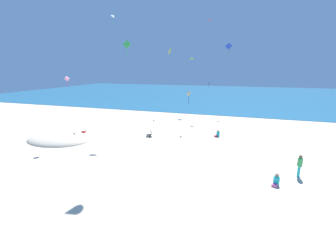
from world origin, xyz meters
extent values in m
plane|color=beige|center=(0.00, 10.00, 0.00)|extent=(120.00, 120.00, 0.00)
cube|color=#236084|center=(0.00, 52.50, 0.03)|extent=(120.00, 60.00, 0.05)
ellipsoid|color=beige|center=(-11.68, 5.53, 0.00)|extent=(6.83, 4.78, 1.30)
cube|color=black|center=(-3.13, 9.28, 0.18)|extent=(0.69, 0.71, 0.03)
cube|color=black|center=(-2.88, 9.39, 0.41)|extent=(0.42, 0.59, 0.47)
cylinder|color=#B7B7BC|center=(-3.16, 8.96, 0.09)|extent=(0.02, 0.02, 0.18)
cylinder|color=#B7B7BC|center=(-3.38, 9.47, 0.09)|extent=(0.02, 0.02, 0.18)
cube|color=red|center=(-10.91, 8.49, 0.12)|extent=(0.55, 0.65, 0.24)
cube|color=white|center=(-10.91, 8.49, 0.26)|extent=(0.57, 0.66, 0.04)
cylinder|color=#19ADB2|center=(10.02, 3.79, 0.39)|extent=(0.14, 0.14, 0.78)
cylinder|color=#19ADB2|center=(10.10, 3.95, 0.39)|extent=(0.14, 0.14, 0.78)
cylinder|color=green|center=(10.06, 3.87, 1.07)|extent=(0.42, 0.42, 0.58)
sphere|color=brown|center=(10.06, 3.87, 1.46)|extent=(0.21, 0.21, 0.21)
cylinder|color=white|center=(-10.16, 6.10, 0.26)|extent=(0.48, 0.48, 0.53)
sphere|color=tan|center=(-10.16, 6.10, 0.62)|extent=(0.21, 0.21, 0.21)
cube|color=red|center=(-10.33, 5.97, 0.08)|extent=(0.47, 0.45, 0.15)
cylinder|color=#19ADB2|center=(4.06, 11.49, 0.27)|extent=(0.50, 0.50, 0.54)
sphere|color=#A87A5B|center=(4.06, 11.49, 0.64)|extent=(0.22, 0.22, 0.22)
cube|color=red|center=(3.89, 11.36, 0.08)|extent=(0.48, 0.46, 0.16)
cylinder|color=#19ADB2|center=(8.44, 2.24, 0.28)|extent=(0.49, 0.49, 0.56)
sphere|color=#A87A5B|center=(8.44, 2.24, 0.67)|extent=(0.23, 0.23, 0.23)
cube|color=#D8599E|center=(8.34, 2.04, 0.08)|extent=(0.44, 0.50, 0.16)
pyramid|color=red|center=(1.08, 24.15, 14.49)|extent=(0.70, 0.65, 0.26)
cylinder|color=pink|center=(1.09, 24.16, 13.89)|extent=(0.06, 0.07, 0.42)
cube|color=pink|center=(-9.56, 5.14, 6.29)|extent=(0.53, 0.23, 0.51)
cylinder|color=#DB3DA8|center=(-9.56, 5.14, 5.81)|extent=(0.04, 0.05, 0.60)
cube|color=green|center=(-5.30, 9.17, 9.62)|extent=(0.88, 0.24, 0.86)
cylinder|color=green|center=(-5.30, 9.17, 8.82)|extent=(0.06, 0.10, 0.96)
pyramid|color=white|center=(-11.29, 17.08, 14.34)|extent=(0.78, 0.84, 0.45)
cylinder|color=green|center=(-11.34, 17.05, 13.61)|extent=(0.11, 0.08, 0.60)
cube|color=black|center=(0.86, 28.29, 4.62)|extent=(0.16, 0.55, 0.55)
cylinder|color=black|center=(0.86, 28.29, 4.12)|extent=(0.12, 0.06, 0.60)
cube|color=orange|center=(0.41, 12.98, 4.40)|extent=(0.23, 0.59, 0.57)
cylinder|color=black|center=(0.41, 12.98, 3.66)|extent=(0.07, 0.06, 1.05)
cube|color=blue|center=(4.07, 25.23, 10.65)|extent=(1.14, 0.40, 1.09)
cylinder|color=red|center=(4.07, 25.23, 9.93)|extent=(0.04, 0.06, 0.64)
pyramid|color=#99DB33|center=(-1.44, 23.56, 8.80)|extent=(0.91, 0.88, 0.33)
cylinder|color=blue|center=(-1.43, 23.58, 7.91)|extent=(0.07, 0.08, 0.80)
cube|color=yellow|center=(-4.84, 22.82, 9.92)|extent=(0.36, 1.07, 1.04)
cylinder|color=green|center=(-4.84, 22.82, 9.07)|extent=(0.08, 0.05, 0.95)
camera|label=1|loc=(5.63, -11.92, 7.23)|focal=23.48mm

